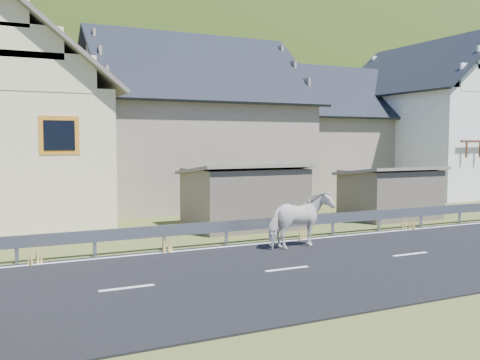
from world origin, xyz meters
TOP-DOWN VIEW (x-y plane):
  - ground at (0.00, 0.00)m, footprint 160.00×160.00m
  - road at (0.00, 0.00)m, footprint 60.00×7.00m
  - lane_markings at (0.00, 0.00)m, footprint 60.00×6.60m
  - guardrail at (-0.00, 3.68)m, footprint 28.10×0.09m
  - shed_left at (-2.00, 6.50)m, footprint 4.30×3.30m
  - shed_right at (4.50, 6.00)m, footprint 3.80×2.90m
  - house_cream at (-10.00, 12.00)m, footprint 7.80×9.80m
  - house_stone_a at (-1.00, 15.00)m, footprint 10.80×9.80m
  - house_stone_b at (9.00, 17.00)m, footprint 9.80×8.80m
  - house_white at (15.00, 14.00)m, footprint 8.80×10.80m
  - mountain at (5.00, 180.00)m, footprint 440.00×280.00m
  - horse at (-2.29, 2.12)m, footprint 1.14×2.09m

SIDE VIEW (x-z plane):
  - mountain at x=5.00m, z-range -150.00..110.00m
  - ground at x=0.00m, z-range 0.00..0.00m
  - road at x=0.00m, z-range 0.00..0.04m
  - lane_markings at x=0.00m, z-range 0.04..0.05m
  - guardrail at x=0.00m, z-range 0.19..0.94m
  - horse at x=-2.29m, z-range 0.04..1.72m
  - shed_right at x=4.50m, z-range -0.10..2.10m
  - shed_left at x=-2.00m, z-range -0.10..2.30m
  - house_stone_b at x=9.00m, z-range 0.19..8.29m
  - house_cream at x=-10.00m, z-range 0.21..8.51m
  - house_stone_a at x=-1.00m, z-range 0.18..9.08m
  - house_white at x=15.00m, z-range 0.21..9.91m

